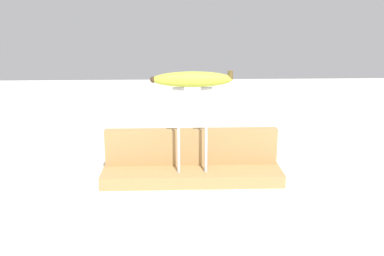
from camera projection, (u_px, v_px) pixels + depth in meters
The scene contains 8 objects.
ground_plane at pixel (192, 181), 1.10m from camera, with size 3.00×3.00×0.00m, color silver.
wooden_board at pixel (192, 175), 1.10m from camera, with size 0.42×0.11×0.03m, color #A87F4C.
board_backstop at pixel (191, 146), 1.12m from camera, with size 0.41×0.03×0.09m, color #A87F4C.
fork_stand_center at pixel (192, 123), 1.04m from camera, with size 0.09×0.01×0.20m.
banana_raised_center at pixel (192, 79), 1.02m from camera, with size 0.18×0.04×0.04m.
fork_fallen_near at pixel (223, 142), 1.40m from camera, with size 0.05×0.19×0.01m.
banana_chunk_near at pixel (157, 141), 1.34m from camera, with size 0.07×0.07×0.04m.
wire_coil at pixel (254, 167), 1.19m from camera, with size 0.07×0.07×0.01m, color #1E2DA5.
Camera 1 is at (-0.04, -1.03, 0.41)m, focal length 43.91 mm.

